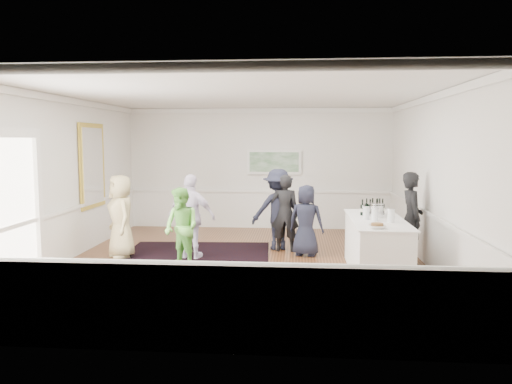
# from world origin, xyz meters

# --- Properties ---
(floor) EXTENTS (8.00, 8.00, 0.00)m
(floor) POSITION_xyz_m (0.00, 0.00, 0.00)
(floor) COLOR brown
(floor) RESTS_ON ground
(ceiling) EXTENTS (7.00, 8.00, 0.02)m
(ceiling) POSITION_xyz_m (0.00, 0.00, 3.20)
(ceiling) COLOR white
(ceiling) RESTS_ON wall_back
(wall_left) EXTENTS (0.02, 8.00, 3.20)m
(wall_left) POSITION_xyz_m (-3.50, 0.00, 1.60)
(wall_left) COLOR white
(wall_left) RESTS_ON floor
(wall_right) EXTENTS (0.02, 8.00, 3.20)m
(wall_right) POSITION_xyz_m (3.50, 0.00, 1.60)
(wall_right) COLOR white
(wall_right) RESTS_ON floor
(wall_back) EXTENTS (7.00, 0.02, 3.20)m
(wall_back) POSITION_xyz_m (0.00, 4.00, 1.60)
(wall_back) COLOR white
(wall_back) RESTS_ON floor
(wall_front) EXTENTS (7.00, 0.02, 3.20)m
(wall_front) POSITION_xyz_m (0.00, -4.00, 1.60)
(wall_front) COLOR white
(wall_front) RESTS_ON floor
(wainscoting) EXTENTS (7.00, 8.00, 1.00)m
(wainscoting) POSITION_xyz_m (0.00, 0.00, 0.50)
(wainscoting) COLOR white
(wainscoting) RESTS_ON floor
(mirror) EXTENTS (0.05, 1.25, 1.85)m
(mirror) POSITION_xyz_m (-3.45, 1.30, 1.80)
(mirror) COLOR gold
(mirror) RESTS_ON wall_left
(doorway) EXTENTS (0.10, 1.78, 2.56)m
(doorway) POSITION_xyz_m (-3.45, -1.90, 1.42)
(doorway) COLOR white
(doorway) RESTS_ON wall_left
(landscape_painting) EXTENTS (1.44, 0.06, 0.66)m
(landscape_painting) POSITION_xyz_m (0.40, 3.95, 1.78)
(landscape_painting) COLOR white
(landscape_painting) RESTS_ON wall_back
(area_rug) EXTENTS (3.18, 4.06, 0.02)m
(area_rug) POSITION_xyz_m (-1.01, -0.04, 0.01)
(area_rug) COLOR black
(area_rug) RESTS_ON floor
(serving_table) EXTENTS (0.92, 2.44, 0.99)m
(serving_table) POSITION_xyz_m (2.42, -0.48, 0.50)
(serving_table) COLOR white
(serving_table) RESTS_ON floor
(bartender) EXTENTS (0.45, 0.66, 1.76)m
(bartender) POSITION_xyz_m (3.20, 0.36, 0.88)
(bartender) COLOR black
(bartender) RESTS_ON floor
(guest_tan) EXTENTS (0.91, 0.97, 1.67)m
(guest_tan) POSITION_xyz_m (-2.50, 0.37, 0.84)
(guest_tan) COLOR tan
(guest_tan) RESTS_ON floor
(guest_green) EXTENTS (0.92, 0.89, 1.49)m
(guest_green) POSITION_xyz_m (-1.11, -0.31, 0.75)
(guest_green) COLOR #6EC54E
(guest_green) RESTS_ON floor
(guest_lilac) EXTENTS (1.05, 0.61, 1.69)m
(guest_lilac) POSITION_xyz_m (-1.07, 0.38, 0.84)
(guest_lilac) COLOR silver
(guest_lilac) RESTS_ON floor
(guest_dark_a) EXTENTS (1.23, 0.86, 1.74)m
(guest_dark_a) POSITION_xyz_m (0.61, 1.39, 0.87)
(guest_dark_a) COLOR black
(guest_dark_a) RESTS_ON floor
(guest_dark_b) EXTENTS (0.62, 0.43, 1.64)m
(guest_dark_b) POSITION_xyz_m (0.76, 1.20, 0.82)
(guest_dark_b) COLOR black
(guest_dark_b) RESTS_ON floor
(guest_navy) EXTENTS (0.81, 0.64, 1.46)m
(guest_navy) POSITION_xyz_m (1.21, 0.84, 0.73)
(guest_navy) COLOR black
(guest_navy) RESTS_ON floor
(wine_bottles) EXTENTS (0.46, 0.29, 0.31)m
(wine_bottles) POSITION_xyz_m (2.43, 0.04, 1.14)
(wine_bottles) COLOR black
(wine_bottles) RESTS_ON serving_table
(juice_pitchers) EXTENTS (0.49, 0.40, 0.24)m
(juice_pitchers) POSITION_xyz_m (2.39, -0.71, 1.11)
(juice_pitchers) COLOR #72A43A
(juice_pitchers) RESTS_ON serving_table
(ice_bucket) EXTENTS (0.26, 0.26, 0.25)m
(ice_bucket) POSITION_xyz_m (2.45, -0.27, 1.10)
(ice_bucket) COLOR silver
(ice_bucket) RESTS_ON serving_table
(nut_bowl) EXTENTS (0.27, 0.27, 0.08)m
(nut_bowl) POSITION_xyz_m (2.28, -1.43, 1.03)
(nut_bowl) COLOR white
(nut_bowl) RESTS_ON serving_table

